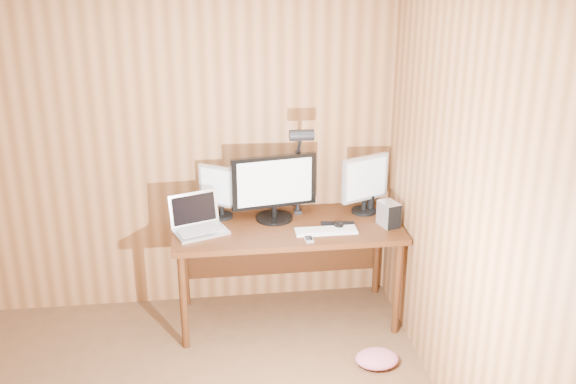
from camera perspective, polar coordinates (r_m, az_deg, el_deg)
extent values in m
plane|color=#965F36|center=(4.90, -11.51, 3.78)|extent=(4.00, 0.00, 4.00)
plane|color=#965F36|center=(3.32, 17.83, -5.49)|extent=(0.00, 4.00, 4.00)
cube|color=#42200D|center=(4.75, -0.08, -3.04)|extent=(1.60, 0.70, 0.04)
cube|color=#42200D|center=(5.15, -0.52, -4.38)|extent=(1.48, 0.02, 0.51)
cylinder|color=#42200D|center=(4.64, -8.85, -9.18)|extent=(0.05, 0.05, 0.71)
cylinder|color=#42200D|center=(5.15, -8.73, -5.92)|extent=(0.05, 0.05, 0.71)
cylinder|color=#42200D|center=(4.81, 9.24, -8.04)|extent=(0.05, 0.05, 0.71)
cylinder|color=#42200D|center=(5.30, 7.53, -5.02)|extent=(0.05, 0.05, 0.71)
cylinder|color=black|center=(4.84, -1.17, -2.18)|extent=(0.27, 0.27, 0.02)
cylinder|color=black|center=(4.82, -1.18, -1.65)|extent=(0.04, 0.04, 0.08)
cube|color=black|center=(4.74, -1.20, 0.90)|extent=(0.61, 0.14, 0.38)
cube|color=white|center=(4.72, -1.13, 0.81)|extent=(0.53, 0.09, 0.33)
cylinder|color=black|center=(4.89, -5.62, -2.01)|extent=(0.16, 0.16, 0.02)
cylinder|color=black|center=(4.88, -5.64, -1.52)|extent=(0.03, 0.03, 0.07)
cube|color=silver|center=(4.81, -5.71, 0.48)|extent=(0.31, 0.20, 0.29)
cube|color=white|center=(4.79, -5.82, 0.41)|extent=(0.26, 0.16, 0.25)
cylinder|color=black|center=(4.99, 6.43, -1.59)|extent=(0.18, 0.18, 0.02)
cylinder|color=black|center=(4.97, 6.45, -1.06)|extent=(0.04, 0.04, 0.08)
cube|color=silver|center=(4.89, 6.55, 1.17)|extent=(0.36, 0.18, 0.33)
cube|color=white|center=(4.88, 6.69, 1.10)|extent=(0.31, 0.14, 0.29)
cube|color=silver|center=(4.66, -7.41, -3.33)|extent=(0.41, 0.35, 0.02)
cube|color=silver|center=(4.72, -8.00, -1.39)|extent=(0.35, 0.17, 0.23)
cube|color=black|center=(4.72, -8.00, -1.39)|extent=(0.30, 0.14, 0.19)
cube|color=#B2B2B7|center=(4.66, -7.42, -3.22)|extent=(0.33, 0.24, 0.00)
cube|color=white|center=(4.64, 3.24, -3.30)|extent=(0.43, 0.13, 0.02)
cube|color=white|center=(4.64, 3.24, -3.18)|extent=(0.40, 0.10, 0.00)
cube|color=black|center=(4.72, 4.27, -2.98)|extent=(0.26, 0.22, 0.00)
ellipsoid|color=black|center=(4.71, 4.28, -2.74)|extent=(0.08, 0.12, 0.04)
cube|color=silver|center=(4.76, 8.51, -1.85)|extent=(0.15, 0.18, 0.17)
cube|color=black|center=(4.70, 9.03, -2.19)|extent=(0.10, 0.04, 0.17)
cube|color=silver|center=(4.52, 1.76, -3.98)|extent=(0.06, 0.11, 0.01)
cube|color=black|center=(4.52, 1.76, -3.90)|extent=(0.05, 0.07, 0.00)
cylinder|color=black|center=(5.01, 7.02, -0.85)|extent=(0.05, 0.05, 0.13)
cube|color=black|center=(4.95, 0.82, -1.89)|extent=(0.06, 0.07, 0.07)
cylinder|color=black|center=(4.86, 0.84, 0.74)|extent=(0.03, 0.03, 0.47)
sphere|color=black|center=(4.78, 0.85, 3.35)|extent=(0.05, 0.05, 0.05)
cylinder|color=black|center=(4.69, 0.98, 4.12)|extent=(0.02, 0.16, 0.19)
cylinder|color=black|center=(4.57, 1.16, 4.83)|extent=(0.17, 0.08, 0.08)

